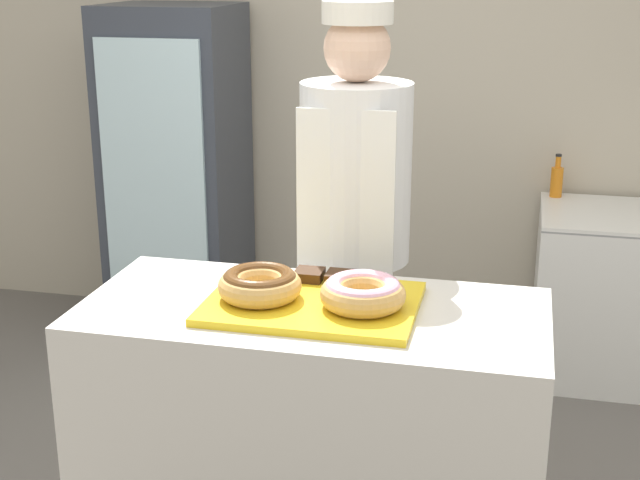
{
  "coord_description": "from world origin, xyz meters",
  "views": [
    {
      "loc": [
        0.58,
        -2.4,
        1.93
      ],
      "look_at": [
        0.0,
        0.1,
        1.11
      ],
      "focal_mm": 50.0,
      "sensor_mm": 36.0,
      "label": 1
    }
  ],
  "objects_px": {
    "beverage_fridge": "(177,177)",
    "serving_tray": "(312,303)",
    "donut_chocolate_glaze": "(260,284)",
    "baker_person": "(354,239)",
    "donut_light_glaze": "(363,292)",
    "bottle_orange": "(557,180)",
    "brownie_back_right": "(341,277)",
    "brownie_back_left": "(309,275)"
  },
  "relations": [
    {
      "from": "bottle_orange",
      "to": "donut_light_glaze",
      "type": "bearing_deg",
      "value": -106.44
    },
    {
      "from": "serving_tray",
      "to": "brownie_back_right",
      "type": "relative_size",
      "value": 7.07
    },
    {
      "from": "donut_chocolate_glaze",
      "to": "baker_person",
      "type": "height_order",
      "value": "baker_person"
    },
    {
      "from": "donut_chocolate_glaze",
      "to": "baker_person",
      "type": "bearing_deg",
      "value": 77.21
    },
    {
      "from": "beverage_fridge",
      "to": "donut_light_glaze",
      "type": "bearing_deg",
      "value": -53.84
    },
    {
      "from": "brownie_back_right",
      "to": "beverage_fridge",
      "type": "height_order",
      "value": "beverage_fridge"
    },
    {
      "from": "donut_light_glaze",
      "to": "beverage_fridge",
      "type": "height_order",
      "value": "beverage_fridge"
    },
    {
      "from": "brownie_back_right",
      "to": "baker_person",
      "type": "distance_m",
      "value": 0.49
    },
    {
      "from": "baker_person",
      "to": "beverage_fridge",
      "type": "relative_size",
      "value": 1.04
    },
    {
      "from": "donut_light_glaze",
      "to": "bottle_orange",
      "type": "relative_size",
      "value": 1.18
    },
    {
      "from": "baker_person",
      "to": "donut_light_glaze",
      "type": "bearing_deg",
      "value": -76.9
    },
    {
      "from": "brownie_back_left",
      "to": "beverage_fridge",
      "type": "distance_m",
      "value": 1.92
    },
    {
      "from": "donut_light_glaze",
      "to": "donut_chocolate_glaze",
      "type": "bearing_deg",
      "value": 180.0
    },
    {
      "from": "donut_chocolate_glaze",
      "to": "brownie_back_left",
      "type": "relative_size",
      "value": 2.85
    },
    {
      "from": "donut_light_glaze",
      "to": "baker_person",
      "type": "xyz_separation_m",
      "value": [
        -0.16,
        0.68,
        -0.06
      ]
    },
    {
      "from": "brownie_back_right",
      "to": "beverage_fridge",
      "type": "bearing_deg",
      "value": 126.92
    },
    {
      "from": "baker_person",
      "to": "bottle_orange",
      "type": "distance_m",
      "value": 1.53
    },
    {
      "from": "brownie_back_left",
      "to": "beverage_fridge",
      "type": "relative_size",
      "value": 0.05
    },
    {
      "from": "brownie_back_left",
      "to": "baker_person",
      "type": "distance_m",
      "value": 0.49
    },
    {
      "from": "serving_tray",
      "to": "donut_light_glaze",
      "type": "bearing_deg",
      "value": -7.85
    },
    {
      "from": "donut_chocolate_glaze",
      "to": "brownie_back_right",
      "type": "distance_m",
      "value": 0.28
    },
    {
      "from": "bottle_orange",
      "to": "beverage_fridge",
      "type": "bearing_deg",
      "value": -172.54
    },
    {
      "from": "serving_tray",
      "to": "beverage_fridge",
      "type": "xyz_separation_m",
      "value": [
        -1.13,
        1.74,
        -0.08
      ]
    },
    {
      "from": "donut_chocolate_glaze",
      "to": "baker_person",
      "type": "relative_size",
      "value": 0.14
    },
    {
      "from": "serving_tray",
      "to": "bottle_orange",
      "type": "xyz_separation_m",
      "value": [
        0.75,
        1.99,
        -0.06
      ]
    },
    {
      "from": "baker_person",
      "to": "beverage_fridge",
      "type": "xyz_separation_m",
      "value": [
        -1.13,
        1.09,
        -0.09
      ]
    },
    {
      "from": "donut_chocolate_glaze",
      "to": "brownie_back_right",
      "type": "height_order",
      "value": "donut_chocolate_glaze"
    },
    {
      "from": "beverage_fridge",
      "to": "serving_tray",
      "type": "bearing_deg",
      "value": -56.96
    },
    {
      "from": "donut_chocolate_glaze",
      "to": "brownie_back_right",
      "type": "xyz_separation_m",
      "value": [
        0.21,
        0.19,
        -0.03
      ]
    },
    {
      "from": "brownie_back_right",
      "to": "bottle_orange",
      "type": "distance_m",
      "value": 1.95
    },
    {
      "from": "serving_tray",
      "to": "beverage_fridge",
      "type": "distance_m",
      "value": 2.08
    },
    {
      "from": "brownie_back_right",
      "to": "baker_person",
      "type": "xyz_separation_m",
      "value": [
        -0.05,
        0.49,
        -0.03
      ]
    },
    {
      "from": "donut_light_glaze",
      "to": "baker_person",
      "type": "relative_size",
      "value": 0.14
    },
    {
      "from": "serving_tray",
      "to": "donut_chocolate_glaze",
      "type": "relative_size",
      "value": 2.48
    },
    {
      "from": "baker_person",
      "to": "bottle_orange",
      "type": "bearing_deg",
      "value": 60.59
    },
    {
      "from": "beverage_fridge",
      "to": "bottle_orange",
      "type": "height_order",
      "value": "beverage_fridge"
    },
    {
      "from": "serving_tray",
      "to": "baker_person",
      "type": "xyz_separation_m",
      "value": [
        -0.0,
        0.66,
        0.0
      ]
    },
    {
      "from": "beverage_fridge",
      "to": "donut_chocolate_glaze",
      "type": "bearing_deg",
      "value": -61.01
    },
    {
      "from": "baker_person",
      "to": "beverage_fridge",
      "type": "distance_m",
      "value": 1.57
    },
    {
      "from": "brownie_back_left",
      "to": "baker_person",
      "type": "height_order",
      "value": "baker_person"
    },
    {
      "from": "donut_chocolate_glaze",
      "to": "donut_light_glaze",
      "type": "distance_m",
      "value": 0.31
    },
    {
      "from": "beverage_fridge",
      "to": "brownie_back_left",
      "type": "bearing_deg",
      "value": -55.5
    }
  ]
}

